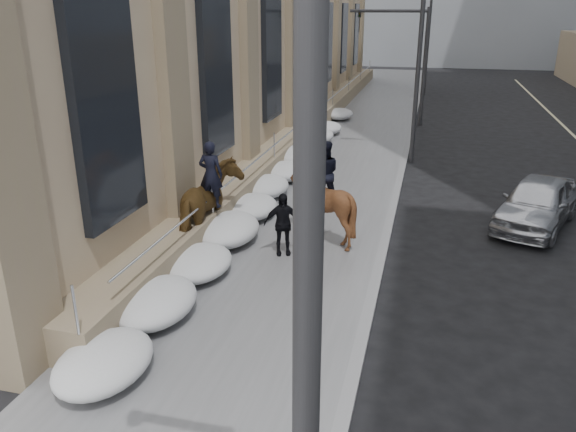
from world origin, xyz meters
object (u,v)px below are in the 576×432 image
at_px(mounted_horse_left, 210,204).
at_px(mounted_horse_right, 322,200).
at_px(pedestrian, 282,224).
at_px(car_silver, 537,202).

distance_m(mounted_horse_left, mounted_horse_right, 2.91).
relative_size(mounted_horse_right, pedestrian, 1.67).
xyz_separation_m(mounted_horse_left, mounted_horse_right, (2.73, 1.01, 0.01)).
bearing_deg(car_silver, mounted_horse_right, -132.81).
distance_m(mounted_horse_right, pedestrian, 1.45).
bearing_deg(mounted_horse_left, pedestrian, 174.28).
xyz_separation_m(mounted_horse_left, car_silver, (8.47, 3.77, -0.51)).
xyz_separation_m(mounted_horse_right, pedestrian, (-0.77, -1.19, -0.31)).
relative_size(mounted_horse_left, car_silver, 0.64).
relative_size(pedestrian, car_silver, 0.38).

